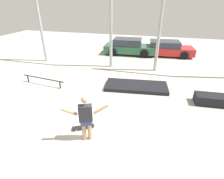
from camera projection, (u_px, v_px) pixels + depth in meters
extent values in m
plane|color=#B2ADA3|center=(108.00, 121.00, 6.74)|extent=(36.00, 36.00, 0.00)
cylinder|color=tan|center=(84.00, 130.00, 5.72)|extent=(0.13, 0.13, 0.77)
cylinder|color=tan|center=(90.00, 129.00, 5.75)|extent=(0.13, 0.13, 0.77)
cube|color=navy|center=(86.00, 122.00, 5.59)|extent=(0.42, 0.33, 0.17)
cube|color=#26262D|center=(85.00, 113.00, 5.43)|extent=(0.48, 0.36, 0.56)
sphere|color=tan|center=(84.00, 100.00, 5.21)|extent=(0.21, 0.21, 0.21)
cylinder|color=tan|center=(69.00, 112.00, 5.32)|extent=(0.49, 0.28, 0.34)
cylinder|color=tan|center=(101.00, 109.00, 5.44)|extent=(0.49, 0.28, 0.34)
cube|color=black|center=(83.00, 127.00, 6.35)|extent=(0.80, 0.58, 0.01)
cylinder|color=silver|center=(90.00, 125.00, 6.52)|extent=(0.06, 0.05, 0.05)
cylinder|color=silver|center=(91.00, 128.00, 6.34)|extent=(0.06, 0.05, 0.05)
cylinder|color=silver|center=(76.00, 127.00, 6.40)|extent=(0.06, 0.05, 0.05)
cylinder|color=silver|center=(76.00, 131.00, 6.21)|extent=(0.06, 0.05, 0.05)
cube|color=black|center=(221.00, 101.00, 7.70)|extent=(2.24, 0.79, 0.44)
cube|color=black|center=(136.00, 86.00, 9.25)|extent=(3.36, 1.73, 0.19)
cylinder|color=black|center=(43.00, 78.00, 9.46)|extent=(2.66, 0.38, 0.06)
cylinder|color=black|center=(28.00, 79.00, 9.91)|extent=(0.07, 0.07, 0.37)
cylinder|color=black|center=(60.00, 85.00, 9.18)|extent=(0.07, 0.07, 0.37)
cylinder|color=#A5A8AD|center=(39.00, 17.00, 11.97)|extent=(0.20, 0.20, 6.25)
cylinder|color=#A5A8AD|center=(111.00, 18.00, 10.80)|extent=(0.20, 0.20, 6.25)
cylinder|color=#A5A8AD|center=(161.00, 20.00, 10.12)|extent=(0.20, 0.20, 6.25)
cube|color=#28603D|center=(129.00, 49.00, 14.74)|extent=(4.21, 1.93, 0.58)
cube|color=#2D333D|center=(128.00, 42.00, 14.51)|extent=(2.35, 1.68, 0.53)
cylinder|color=black|center=(145.00, 49.00, 15.30)|extent=(0.68, 0.26, 0.67)
cylinder|color=black|center=(144.00, 54.00, 13.86)|extent=(0.68, 0.26, 0.67)
cylinder|color=black|center=(116.00, 47.00, 15.75)|extent=(0.68, 0.26, 0.67)
cylinder|color=black|center=(113.00, 52.00, 14.32)|extent=(0.68, 0.26, 0.67)
cube|color=red|center=(166.00, 50.00, 14.39)|extent=(4.39, 2.06, 0.56)
cube|color=#2D333D|center=(165.00, 44.00, 14.18)|extent=(2.47, 1.76, 0.47)
cylinder|color=black|center=(181.00, 50.00, 14.98)|extent=(0.62, 0.27, 0.60)
cylinder|color=black|center=(184.00, 56.00, 13.53)|extent=(0.62, 0.27, 0.60)
cylinder|color=black|center=(149.00, 49.00, 15.39)|extent=(0.62, 0.27, 0.60)
cylinder|color=black|center=(150.00, 54.00, 13.94)|extent=(0.62, 0.27, 0.60)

